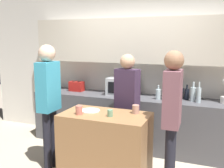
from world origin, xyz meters
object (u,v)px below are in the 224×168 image
(bottle_0, at_px, (158,94))
(cup_1, at_px, (79,110))
(bottle_1, at_px, (164,94))
(person_center, at_px, (49,96))
(person_left, at_px, (127,100))
(person_right, at_px, (172,110))
(bottle_2, at_px, (169,93))
(bottle_5, at_px, (187,94))
(toaster, at_px, (77,86))
(microwave, at_px, (123,86))
(cup_0, at_px, (110,113))
(cup_2, at_px, (136,109))
(bottle_6, at_px, (193,94))
(plate_on_island, at_px, (90,111))
(bottle_4, at_px, (182,93))
(bottle_7, at_px, (199,95))
(bottle_3, at_px, (176,94))

(bottle_0, bearing_deg, cup_1, -120.61)
(bottle_1, relative_size, person_center, 0.13)
(person_left, xyz_separation_m, person_right, (0.74, -0.55, 0.06))
(bottle_2, height_order, bottle_5, bottle_2)
(bottle_2, bearing_deg, cup_1, -126.94)
(bottle_2, relative_size, person_center, 0.17)
(bottle_1, bearing_deg, cup_1, -122.08)
(bottle_2, xyz_separation_m, bottle_5, (0.26, 0.19, -0.02))
(cup_1, bearing_deg, bottle_0, 59.39)
(bottle_1, relative_size, cup_1, 2.00)
(toaster, bearing_deg, microwave, -0.10)
(cup_0, height_order, cup_1, cup_1)
(cup_2, bearing_deg, bottle_6, 58.56)
(toaster, height_order, bottle_5, bottle_5)
(microwave, relative_size, bottle_6, 1.69)
(bottle_2, relative_size, cup_0, 3.63)
(plate_on_island, xyz_separation_m, person_center, (-0.61, -0.06, 0.16))
(plate_on_island, bearing_deg, toaster, 126.01)
(bottle_2, relative_size, bottle_4, 1.21)
(bottle_4, height_order, cup_0, bottle_4)
(cup_2, bearing_deg, bottle_4, 68.81)
(bottle_4, bearing_deg, person_left, -134.10)
(bottle_5, bearing_deg, cup_0, -119.99)
(bottle_2, xyz_separation_m, bottle_6, (0.36, 0.10, -0.00))
(bottle_1, height_order, cup_0, bottle_1)
(bottle_7, bearing_deg, bottle_1, 172.30)
(bottle_7, bearing_deg, bottle_4, 147.68)
(person_center, bearing_deg, bottle_6, 122.35)
(bottle_4, distance_m, cup_0, 1.54)
(bottle_6, bearing_deg, bottle_7, -34.74)
(cup_2, xyz_separation_m, person_center, (-1.21, -0.17, 0.11))
(bottle_6, xyz_separation_m, person_left, (-0.88, -0.60, -0.03))
(bottle_3, relative_size, plate_on_island, 0.95)
(bottle_2, relative_size, person_right, 0.18)
(bottle_5, relative_size, person_center, 0.14)
(plate_on_island, height_order, person_center, person_center)
(person_left, bearing_deg, cup_2, 132.18)
(plate_on_island, bearing_deg, person_right, -1.17)
(bottle_6, bearing_deg, cup_2, -121.44)
(bottle_7, bearing_deg, cup_1, -137.39)
(bottle_5, height_order, cup_0, bottle_5)
(bottle_3, relative_size, cup_2, 2.18)
(cup_0, bearing_deg, bottle_5, 60.01)
(cup_1, height_order, person_left, person_left)
(cup_1, bearing_deg, bottle_4, 52.59)
(bottle_7, distance_m, cup_1, 1.87)
(bottle_6, bearing_deg, bottle_5, 139.19)
(bottle_1, xyz_separation_m, cup_1, (-0.84, -1.34, -0.02))
(bottle_4, bearing_deg, toaster, -178.72)
(bottle_3, xyz_separation_m, bottle_6, (0.26, -0.03, 0.02))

